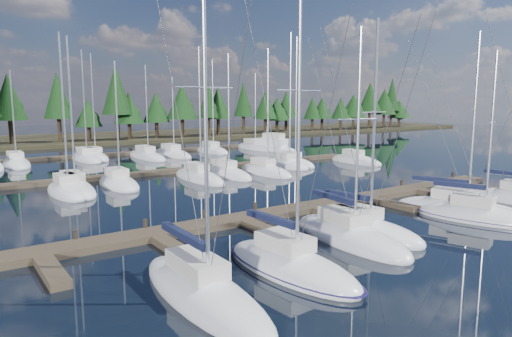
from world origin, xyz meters
TOP-DOWN VIEW (x-y plane):
  - ground at (0.00, 30.00)m, footprint 260.00×260.00m
  - far_shore at (0.00, 90.00)m, footprint 220.00×30.00m
  - main_dock at (0.00, 17.36)m, footprint 44.00×6.13m
  - back_docks at (0.00, 49.58)m, footprint 50.00×21.80m
  - front_sailboat_0 at (-13.55, 8.95)m, footprint 2.73×9.61m
  - front_sailboat_1 at (-8.76, 9.28)m, footprint 3.59×8.77m
  - front_sailboat_2 at (-2.98, 11.10)m, footprint 4.11×9.55m
  - front_sailboat_3 at (-1.50, 11.29)m, footprint 3.78×7.92m
  - front_sailboat_4 at (7.36, 9.29)m, footprint 5.24×8.69m
  - front_sailboat_5 at (8.15, 11.03)m, footprint 5.26×9.52m
  - back_sailboat_rows at (-0.24, 45.15)m, footprint 47.50×32.81m
  - motor_yacht_right at (22.20, 52.11)m, footprint 5.82×9.84m
  - tree_line at (0.60, 80.15)m, footprint 183.09×11.73m

SIDE VIEW (x-z plane):
  - ground at x=0.00m, z-range 0.00..0.00m
  - back_docks at x=0.00m, z-range 0.00..0.40m
  - main_dock at x=0.00m, z-range -0.25..0.65m
  - back_sailboat_rows at x=-0.24m, z-range -8.00..8.53m
  - front_sailboat_4 at x=7.36m, z-range -5.65..6.20m
  - front_sailboat_2 at x=-2.98m, z-range -6.01..6.55m
  - front_sailboat_5 at x=8.15m, z-range -6.35..6.93m
  - front_sailboat_1 at x=-8.76m, z-range -7.27..7.85m
  - front_sailboat_3 at x=-1.50m, z-range -6.30..6.88m
  - front_sailboat_0 at x=-13.55m, z-range -7.30..7.90m
  - far_shore at x=0.00m, z-range 0.00..0.60m
  - motor_yacht_right at x=22.20m, z-range -1.82..2.85m
  - tree_line at x=0.60m, z-range 0.38..14.51m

